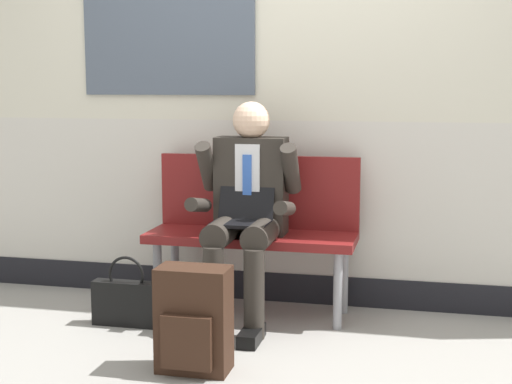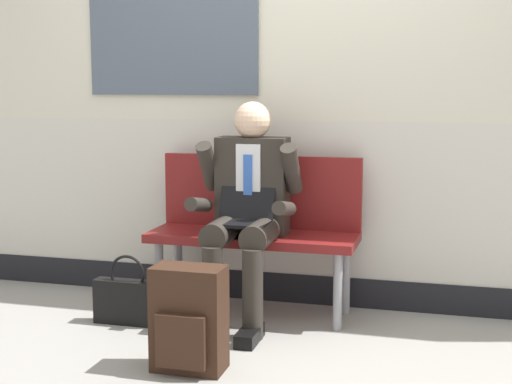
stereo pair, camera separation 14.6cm
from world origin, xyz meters
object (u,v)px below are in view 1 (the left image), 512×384
at_px(backpack, 193,321).
at_px(handbag, 127,301).
at_px(bench_with_person, 254,222).
at_px(person_seated, 246,207).

distance_m(backpack, handbag, 0.79).
xyz_separation_m(bench_with_person, handbag, (-0.62, -0.42, -0.40)).
relative_size(person_seated, backpack, 2.49).
xyz_separation_m(bench_with_person, person_seated, (0.00, -0.20, 0.12)).
bearing_deg(person_seated, handbag, -160.17).
distance_m(bench_with_person, handbag, 0.85).
height_order(person_seated, handbag, person_seated).
xyz_separation_m(person_seated, backpack, (-0.06, -0.77, -0.41)).
bearing_deg(handbag, person_seated, 19.83).
bearing_deg(person_seated, bench_with_person, 90.00).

